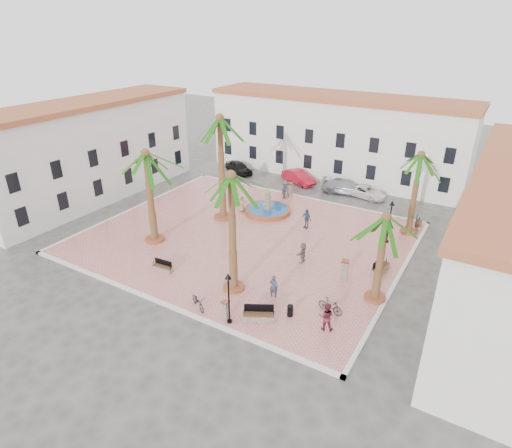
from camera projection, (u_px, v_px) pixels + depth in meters
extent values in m
plane|color=#56544F|center=(246.00, 238.00, 37.18)|extent=(120.00, 120.00, 0.00)
cube|color=#E2837C|center=(246.00, 237.00, 37.15)|extent=(26.00, 22.00, 0.15)
cube|color=silver|center=(301.00, 197.00, 45.65)|extent=(26.30, 0.30, 0.16)
cube|color=silver|center=(159.00, 302.00, 28.64)|extent=(26.30, 0.30, 0.16)
cube|color=silver|center=(397.00, 279.00, 31.10)|extent=(0.30, 22.30, 0.16)
cube|color=silver|center=(137.00, 207.00, 43.19)|extent=(0.30, 22.30, 0.16)
cube|color=white|center=(336.00, 138.00, 50.70)|extent=(30.00, 7.00, 9.00)
cube|color=#B55D39|center=(339.00, 97.00, 48.65)|extent=(30.40, 7.40, 0.50)
cube|color=black|center=(228.00, 148.00, 55.10)|extent=(1.00, 0.12, 1.60)
cube|color=black|center=(253.00, 152.00, 53.36)|extent=(1.00, 0.12, 1.60)
cube|color=black|center=(279.00, 157.00, 51.62)|extent=(1.00, 0.12, 1.60)
cube|color=black|center=(308.00, 162.00, 49.87)|extent=(1.00, 0.12, 1.60)
cube|color=black|center=(338.00, 167.00, 48.13)|extent=(1.00, 0.12, 1.60)
cube|color=black|center=(371.00, 172.00, 46.38)|extent=(1.00, 0.12, 1.60)
cube|color=black|center=(406.00, 178.00, 44.64)|extent=(1.00, 0.12, 1.60)
cube|color=black|center=(444.00, 185.00, 42.89)|extent=(1.00, 0.12, 1.60)
cube|color=black|center=(228.00, 125.00, 53.81)|extent=(1.00, 0.12, 1.60)
cube|color=black|center=(253.00, 128.00, 52.06)|extent=(1.00, 0.12, 1.60)
cube|color=black|center=(280.00, 132.00, 50.32)|extent=(1.00, 0.12, 1.60)
cube|color=black|center=(309.00, 136.00, 48.58)|extent=(1.00, 0.12, 1.60)
cube|color=black|center=(340.00, 141.00, 46.83)|extent=(1.00, 0.12, 1.60)
cube|color=black|center=(374.00, 145.00, 45.09)|extent=(1.00, 0.12, 1.60)
cube|color=black|center=(410.00, 150.00, 43.34)|extent=(1.00, 0.12, 1.60)
cube|color=black|center=(450.00, 156.00, 41.60)|extent=(1.00, 0.12, 1.60)
cube|color=black|center=(425.00, 353.00, 21.20)|extent=(0.12, 1.00, 1.60)
cube|color=black|center=(439.00, 314.00, 24.07)|extent=(0.12, 1.00, 1.60)
cube|color=black|center=(450.00, 282.00, 26.94)|extent=(0.12, 1.00, 1.60)
cube|color=black|center=(459.00, 257.00, 29.82)|extent=(0.12, 1.00, 1.60)
cube|color=black|center=(466.00, 236.00, 32.69)|extent=(0.12, 1.00, 1.60)
cube|color=black|center=(472.00, 219.00, 35.56)|extent=(0.12, 1.00, 1.60)
cube|color=black|center=(477.00, 204.00, 38.43)|extent=(0.12, 1.00, 1.60)
cube|color=black|center=(436.00, 304.00, 19.91)|extent=(0.12, 1.00, 1.60)
cube|color=black|center=(450.00, 268.00, 22.78)|extent=(0.12, 1.00, 1.60)
cube|color=black|center=(460.00, 240.00, 25.65)|extent=(0.12, 1.00, 1.60)
cube|color=black|center=(468.00, 218.00, 28.52)|extent=(0.12, 1.00, 1.60)
cube|color=black|center=(475.00, 200.00, 31.39)|extent=(0.12, 1.00, 1.60)
cube|color=black|center=(480.00, 185.00, 34.26)|extent=(0.12, 1.00, 1.60)
cube|color=black|center=(485.00, 172.00, 37.13)|extent=(0.12, 1.00, 1.60)
cube|color=white|center=(90.00, 153.00, 43.97)|extent=(6.00, 24.00, 9.50)
cube|color=#B55D39|center=(81.00, 104.00, 41.81)|extent=(6.40, 24.40, 0.50)
cube|color=black|center=(22.00, 217.00, 35.95)|extent=(0.12, 1.00, 1.60)
cube|color=black|center=(63.00, 201.00, 39.04)|extent=(0.12, 1.00, 1.60)
cube|color=black|center=(98.00, 188.00, 42.13)|extent=(0.12, 1.00, 1.60)
cube|color=black|center=(128.00, 176.00, 45.23)|extent=(0.12, 1.00, 1.60)
cube|color=black|center=(155.00, 166.00, 48.32)|extent=(0.12, 1.00, 1.60)
cube|color=black|center=(178.00, 157.00, 51.41)|extent=(0.12, 1.00, 1.60)
cube|color=black|center=(13.00, 183.00, 34.66)|extent=(0.12, 1.00, 1.60)
cube|color=black|center=(56.00, 170.00, 37.75)|extent=(0.12, 1.00, 1.60)
cube|color=black|center=(93.00, 158.00, 40.84)|extent=(0.12, 1.00, 1.60)
cube|color=black|center=(124.00, 149.00, 43.93)|extent=(0.12, 1.00, 1.60)
cube|color=black|center=(152.00, 140.00, 47.02)|extent=(0.12, 1.00, 1.60)
cube|color=black|center=(176.00, 133.00, 50.12)|extent=(0.12, 1.00, 1.60)
cylinder|color=#A4512F|center=(268.00, 210.00, 41.66)|extent=(4.46, 4.46, 0.42)
cylinder|color=#194C8C|center=(268.00, 209.00, 41.58)|extent=(3.93, 3.93, 0.06)
cylinder|color=gray|center=(268.00, 208.00, 41.57)|extent=(0.96, 0.96, 0.85)
cylinder|color=gray|center=(268.00, 200.00, 41.20)|extent=(0.64, 0.64, 1.27)
sphere|color=gray|center=(268.00, 193.00, 40.86)|extent=(0.47, 0.47, 0.47)
cylinder|color=#A4512F|center=(223.00, 217.00, 40.53)|extent=(1.73, 1.73, 0.26)
cylinder|color=brown|center=(222.00, 169.00, 38.50)|extent=(0.56, 0.56, 9.18)
sphere|color=brown|center=(220.00, 118.00, 36.52)|extent=(0.76, 0.76, 0.76)
cylinder|color=#A4512F|center=(155.00, 239.00, 36.45)|extent=(1.62, 1.62, 0.24)
cylinder|color=brown|center=(150.00, 197.00, 34.80)|extent=(0.53, 0.53, 7.41)
sphere|color=brown|center=(145.00, 153.00, 33.20)|extent=(0.71, 0.71, 0.71)
cylinder|color=#A4512F|center=(234.00, 287.00, 29.89)|extent=(1.51, 1.51, 0.23)
cylinder|color=brown|center=(232.00, 234.00, 28.09)|extent=(0.49, 0.49, 8.12)
sphere|color=brown|center=(231.00, 175.00, 26.34)|extent=(0.66, 0.66, 0.66)
cylinder|color=#A4512F|center=(375.00, 297.00, 28.80)|extent=(1.43, 1.43, 0.21)
cylinder|color=brown|center=(380.00, 258.00, 27.50)|extent=(0.47, 0.47, 5.85)
sphere|color=brown|center=(386.00, 217.00, 26.23)|extent=(0.63, 0.63, 0.63)
cylinder|color=#A4512F|center=(408.00, 231.00, 37.81)|extent=(1.43, 1.43, 0.22)
cylinder|color=brown|center=(415.00, 194.00, 36.28)|extent=(0.47, 0.47, 6.90)
sphere|color=brown|center=(421.00, 154.00, 34.79)|extent=(0.63, 0.63, 0.63)
cube|color=gray|center=(162.00, 269.00, 31.97)|extent=(1.65, 0.63, 0.36)
cube|color=#56351E|center=(162.00, 266.00, 31.88)|extent=(1.55, 0.58, 0.05)
cube|color=black|center=(163.00, 262.00, 31.94)|extent=(1.52, 0.18, 0.45)
cylinder|color=black|center=(154.00, 263.00, 32.14)|extent=(0.05, 0.05, 0.27)
cylinder|color=black|center=(170.00, 267.00, 31.54)|extent=(0.05, 0.05, 0.27)
cube|color=gray|center=(259.00, 317.00, 26.67)|extent=(2.02, 1.49, 0.44)
cube|color=#56351E|center=(259.00, 314.00, 26.56)|extent=(1.90, 1.39, 0.07)
cube|color=black|center=(259.00, 308.00, 26.65)|extent=(1.66, 0.96, 0.55)
cylinder|color=black|center=(244.00, 312.00, 26.53)|extent=(0.05, 0.05, 0.33)
cylinder|color=black|center=(274.00, 313.00, 26.47)|extent=(0.05, 0.05, 0.33)
cube|color=gray|center=(380.00, 269.00, 31.84)|extent=(0.87, 1.98, 0.43)
cube|color=#56351E|center=(381.00, 266.00, 31.73)|extent=(0.80, 1.87, 0.06)
cube|color=black|center=(378.00, 262.00, 31.74)|extent=(0.33, 1.79, 0.53)
cylinder|color=black|center=(376.00, 270.00, 31.05)|extent=(0.05, 0.05, 0.32)
cylinder|color=black|center=(386.00, 260.00, 32.30)|extent=(0.05, 0.05, 0.32)
cube|color=gray|center=(418.00, 226.00, 38.62)|extent=(0.79, 1.87, 0.40)
cube|color=#56351E|center=(418.00, 223.00, 38.52)|extent=(0.72, 1.77, 0.06)
cube|color=black|center=(416.00, 220.00, 38.48)|extent=(0.27, 1.71, 0.50)
cylinder|color=black|center=(418.00, 226.00, 37.76)|extent=(0.05, 0.05, 0.30)
cylinder|color=black|center=(419.00, 218.00, 39.18)|extent=(0.05, 0.05, 0.30)
cylinder|color=black|center=(230.00, 321.00, 26.56)|extent=(0.32, 0.32, 0.14)
cylinder|color=black|center=(229.00, 300.00, 25.87)|extent=(0.11, 0.11, 3.17)
cone|color=black|center=(228.00, 276.00, 25.13)|extent=(0.39, 0.39, 0.35)
sphere|color=beige|center=(228.00, 278.00, 25.19)|extent=(0.21, 0.21, 0.21)
cylinder|color=black|center=(387.00, 241.00, 36.16)|extent=(0.34, 0.34, 0.15)
cylinder|color=black|center=(389.00, 223.00, 35.43)|extent=(0.11, 0.11, 3.35)
cone|color=black|center=(392.00, 203.00, 34.64)|extent=(0.41, 0.41, 0.37)
sphere|color=beige|center=(392.00, 205.00, 34.71)|extent=(0.22, 0.22, 0.22)
cube|color=gray|center=(226.00, 310.00, 26.75)|extent=(0.39, 0.39, 1.16)
cube|color=#A4512F|center=(225.00, 302.00, 26.48)|extent=(0.48, 0.48, 0.09)
cube|color=gray|center=(290.00, 190.00, 45.23)|extent=(0.44, 0.44, 1.42)
cube|color=#A4512F|center=(290.00, 183.00, 44.90)|extent=(0.55, 0.55, 0.11)
cube|color=gray|center=(344.00, 270.00, 30.74)|extent=(0.52, 0.52, 1.43)
cube|color=#A4512F|center=(345.00, 261.00, 30.41)|extent=(0.65, 0.65, 0.11)
cylinder|color=black|center=(290.00, 311.00, 27.02)|extent=(0.39, 0.39, 0.76)
imported|color=#34394C|center=(274.00, 286.00, 28.73)|extent=(0.66, 0.50, 1.65)
imported|color=black|center=(198.00, 301.00, 27.74)|extent=(1.92, 1.47, 0.97)
imported|color=maroon|center=(326.00, 317.00, 25.61)|extent=(1.09, 0.97, 1.87)
imported|color=black|center=(330.00, 306.00, 27.25)|extent=(1.80, 0.74, 1.05)
imported|color=#9D8164|center=(242.00, 203.00, 41.64)|extent=(0.96, 0.94, 1.67)
imported|color=#3B4F65|center=(306.00, 219.00, 38.30)|extent=(1.16, 0.82, 1.82)
imported|color=#434247|center=(285.00, 190.00, 44.64)|extent=(0.86, 1.33, 1.95)
imported|color=#6F6259|center=(303.00, 253.00, 32.89)|extent=(0.52, 1.53, 1.63)
imported|color=black|center=(239.00, 167.00, 52.61)|extent=(4.67, 3.42, 1.48)
imported|color=red|center=(298.00, 177.00, 49.39)|extent=(4.72, 3.17, 1.47)
imported|color=#A2A3AB|center=(345.00, 187.00, 46.51)|extent=(5.42, 3.04, 1.48)
imported|color=white|center=(366.00, 192.00, 45.50)|extent=(4.75, 2.86, 1.23)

